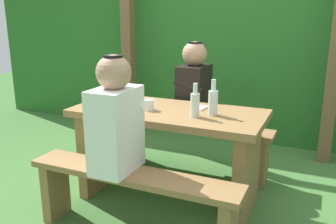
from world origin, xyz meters
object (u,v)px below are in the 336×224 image
object	(u,v)px
person_black_coat	(194,87)
bottle_right	(213,101)
bench_far	(193,138)
drinking_glass	(149,105)
cell_phone	(201,108)
bottle_left	(195,104)
picnic_table	(168,139)
bench_near	(132,191)
person_white_shirt	(116,119)

from	to	relation	value
person_black_coat	bottle_right	world-z (taller)	person_black_coat
bench_far	drinking_glass	world-z (taller)	drinking_glass
person_black_coat	cell_phone	distance (m)	0.47
bench_far	drinking_glass	bearing A→B (deg)	-101.57
bench_far	bottle_left	world-z (taller)	bottle_left
picnic_table	bottle_left	bearing A→B (deg)	-20.84
bench_near	bench_far	distance (m)	1.10
person_black_coat	bottle_right	xyz separation A→B (m)	(0.34, -0.54, 0.03)
bottle_left	cell_phone	xyz separation A→B (m)	(-0.03, 0.22, -0.09)
bench_near	drinking_glass	distance (m)	0.66
drinking_glass	bottle_left	world-z (taller)	bottle_left
person_black_coat	cell_phone	bearing A→B (deg)	-63.37
drinking_glass	bottle_left	size ratio (longest dim) A/B	0.34
bench_far	person_white_shirt	bearing A→B (deg)	-95.38
bottle_right	cell_phone	world-z (taller)	bottle_right
picnic_table	person_white_shirt	distance (m)	0.63
person_white_shirt	bottle_left	bearing A→B (deg)	52.84
person_black_coat	bottle_left	xyz separation A→B (m)	(0.24, -0.64, 0.02)
person_black_coat	cell_phone	xyz separation A→B (m)	(0.21, -0.42, -0.06)
bench_far	bench_near	bearing A→B (deg)	-90.00
person_white_shirt	person_black_coat	size ratio (longest dim) A/B	1.00
picnic_table	drinking_glass	world-z (taller)	drinking_glass
bottle_left	bench_near	bearing A→B (deg)	-117.79
bench_far	cell_phone	xyz separation A→B (m)	(0.21, -0.42, 0.40)
bench_far	person_black_coat	world-z (taller)	person_black_coat
person_white_shirt	bottle_left	xyz separation A→B (m)	(0.34, 0.45, 0.02)
person_black_coat	drinking_glass	xyz separation A→B (m)	(-0.12, -0.61, -0.03)
bench_near	person_white_shirt	xyz separation A→B (m)	(-0.10, 0.00, 0.46)
picnic_table	bench_far	xyz separation A→B (m)	(0.00, 0.55, -0.17)
person_black_coat	drinking_glass	world-z (taller)	person_black_coat
bench_far	cell_phone	size ratio (longest dim) A/B	10.00
picnic_table	bench_far	world-z (taller)	picnic_table
bench_near	bottle_right	distance (m)	0.81
bench_near	cell_phone	distance (m)	0.82
bottle_right	cell_phone	distance (m)	0.21
bottle_left	bottle_right	xyz separation A→B (m)	(0.10, 0.09, 0.01)
drinking_glass	bottle_right	xyz separation A→B (m)	(0.47, 0.07, 0.06)
person_black_coat	bottle_right	distance (m)	0.64
person_black_coat	bench_far	bearing A→B (deg)	61.83
bottle_right	drinking_glass	bearing A→B (deg)	-171.94
picnic_table	person_black_coat	bearing A→B (deg)	90.19
person_black_coat	bottle_right	bearing A→B (deg)	-57.88
bench_far	person_white_shirt	world-z (taller)	person_white_shirt
person_white_shirt	bench_near	bearing A→B (deg)	-1.84
bench_near	bottle_right	world-z (taller)	bottle_right
bottle_left	person_white_shirt	bearing A→B (deg)	-127.16
bench_near	cell_phone	bearing A→B (deg)	72.99
bottle_right	person_white_shirt	bearing A→B (deg)	-128.92
drinking_glass	bottle_right	bearing A→B (deg)	8.06
drinking_glass	cell_phone	bearing A→B (deg)	30.02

